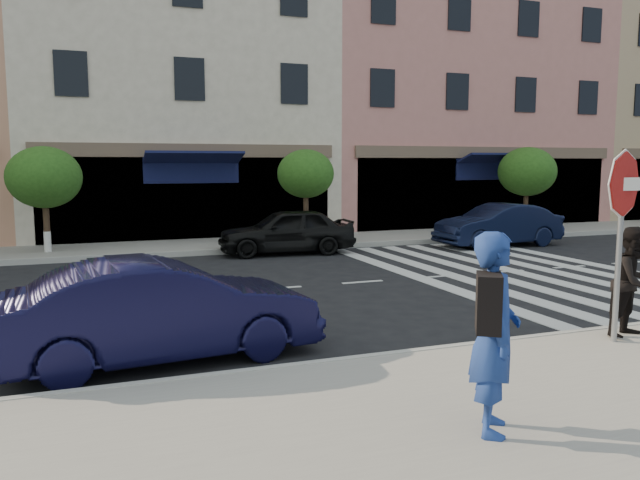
{
  "coord_description": "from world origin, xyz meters",
  "views": [
    {
      "loc": [
        -3.9,
        -8.89,
        2.73
      ],
      "look_at": [
        -0.11,
        1.18,
        1.4
      ],
      "focal_mm": 35.0,
      "sensor_mm": 36.0,
      "label": 1
    }
  ],
  "objects_px": {
    "walker": "(634,282)",
    "car_near_mid": "(162,310)",
    "stop_sign": "(623,204)",
    "photographer": "(495,333)",
    "car_far_mid": "(286,231)",
    "car_far_right": "(498,225)"
  },
  "relations": [
    {
      "from": "car_near_mid",
      "to": "car_far_mid",
      "type": "distance_m",
      "value": 10.36
    },
    {
      "from": "photographer",
      "to": "car_near_mid",
      "type": "relative_size",
      "value": 0.45
    },
    {
      "from": "car_far_mid",
      "to": "car_far_right",
      "type": "xyz_separation_m",
      "value": [
        7.06,
        -0.82,
        0.0
      ]
    },
    {
      "from": "stop_sign",
      "to": "car_far_mid",
      "type": "height_order",
      "value": "stop_sign"
    },
    {
      "from": "car_far_mid",
      "to": "photographer",
      "type": "bearing_deg",
      "value": -4.04
    },
    {
      "from": "walker",
      "to": "car_far_mid",
      "type": "bearing_deg",
      "value": 85.3
    },
    {
      "from": "stop_sign",
      "to": "car_near_mid",
      "type": "relative_size",
      "value": 0.64
    },
    {
      "from": "stop_sign",
      "to": "photographer",
      "type": "relative_size",
      "value": 1.43
    },
    {
      "from": "walker",
      "to": "car_far_mid",
      "type": "xyz_separation_m",
      "value": [
        -1.96,
        10.96,
        -0.28
      ]
    },
    {
      "from": "stop_sign",
      "to": "car_near_mid",
      "type": "distance_m",
      "value": 6.64
    },
    {
      "from": "walker",
      "to": "car_near_mid",
      "type": "height_order",
      "value": "walker"
    },
    {
      "from": "stop_sign",
      "to": "photographer",
      "type": "xyz_separation_m",
      "value": [
        -3.52,
        -1.91,
        -1.03
      ]
    },
    {
      "from": "car_near_mid",
      "to": "photographer",
      "type": "bearing_deg",
      "value": -150.82
    },
    {
      "from": "walker",
      "to": "car_far_right",
      "type": "bearing_deg",
      "value": 48.47
    },
    {
      "from": "walker",
      "to": "car_near_mid",
      "type": "xyz_separation_m",
      "value": [
        -6.67,
        1.74,
        -0.26
      ]
    },
    {
      "from": "stop_sign",
      "to": "car_far_mid",
      "type": "distance_m",
      "value": 11.32
    },
    {
      "from": "stop_sign",
      "to": "car_far_mid",
      "type": "bearing_deg",
      "value": 99.18
    },
    {
      "from": "car_far_mid",
      "to": "car_far_right",
      "type": "bearing_deg",
      "value": 88.22
    },
    {
      "from": "photographer",
      "to": "car_far_mid",
      "type": "relative_size",
      "value": 0.48
    },
    {
      "from": "car_near_mid",
      "to": "car_far_mid",
      "type": "height_order",
      "value": "car_near_mid"
    },
    {
      "from": "car_far_mid",
      "to": "walker",
      "type": "bearing_deg",
      "value": 14.96
    },
    {
      "from": "car_near_mid",
      "to": "stop_sign",
      "type": "bearing_deg",
      "value": -112.98
    }
  ]
}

